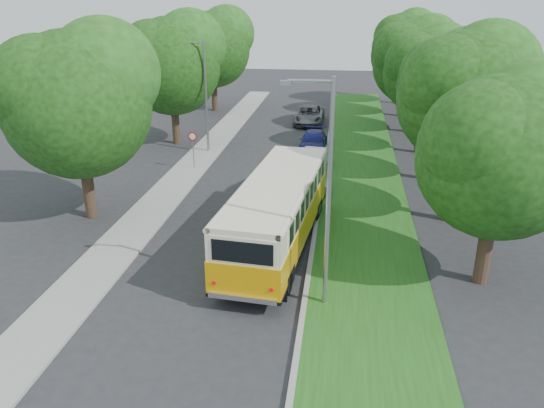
# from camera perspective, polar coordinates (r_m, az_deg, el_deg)

# --- Properties ---
(ground) EXTENTS (120.00, 120.00, 0.00)m
(ground) POSITION_cam_1_polar(r_m,az_deg,el_deg) (21.93, -5.42, -6.45)
(ground) COLOR #29292C
(ground) RESTS_ON ground
(curb) EXTENTS (0.20, 70.00, 0.15)m
(curb) POSITION_cam_1_polar(r_m,az_deg,el_deg) (25.92, 4.84, -1.64)
(curb) COLOR gray
(curb) RESTS_ON ground
(grass_verge) EXTENTS (4.50, 70.00, 0.13)m
(grass_verge) POSITION_cam_1_polar(r_m,az_deg,el_deg) (25.93, 10.03, -1.92)
(grass_verge) COLOR #245015
(grass_verge) RESTS_ON ground
(sidewalk) EXTENTS (2.20, 70.00, 0.12)m
(sidewalk) POSITION_cam_1_polar(r_m,az_deg,el_deg) (27.57, -12.86, -0.69)
(sidewalk) COLOR gray
(sidewalk) RESTS_ON ground
(treeline) EXTENTS (24.27, 41.91, 9.46)m
(treeline) POSITION_cam_1_polar(r_m,az_deg,el_deg) (37.07, 5.62, 14.81)
(treeline) COLOR #332319
(treeline) RESTS_ON ground
(lamppost_near) EXTENTS (1.71, 0.16, 8.00)m
(lamppost_near) POSITION_cam_1_polar(r_m,az_deg,el_deg) (17.34, 5.85, 1.55)
(lamppost_near) COLOR gray
(lamppost_near) RESTS_ON ground
(lamppost_far) EXTENTS (1.71, 0.16, 7.50)m
(lamppost_far) POSITION_cam_1_polar(r_m,az_deg,el_deg) (36.55, -7.28, 11.77)
(lamppost_far) COLOR gray
(lamppost_far) RESTS_ON ground
(warning_sign) EXTENTS (0.56, 0.10, 2.50)m
(warning_sign) POSITION_cam_1_polar(r_m,az_deg,el_deg) (33.23, -8.51, 6.46)
(warning_sign) COLOR gray
(warning_sign) RESTS_ON ground
(vintage_bus) EXTENTS (3.77, 10.92, 3.18)m
(vintage_bus) POSITION_cam_1_polar(r_m,az_deg,el_deg) (22.48, 0.58, -1.12)
(vintage_bus) COLOR #E89F07
(vintage_bus) RESTS_ON ground
(car_silver) EXTENTS (2.61, 4.09, 1.30)m
(car_silver) POSITION_cam_1_polar(r_m,az_deg,el_deg) (30.16, 4.26, 2.96)
(car_silver) COLOR #9FA0A4
(car_silver) RESTS_ON ground
(car_white) EXTENTS (2.08, 4.17, 1.31)m
(car_white) POSITION_cam_1_polar(r_m,az_deg,el_deg) (33.21, 4.45, 4.74)
(car_white) COLOR silver
(car_white) RESTS_ON ground
(car_blue) EXTENTS (1.89, 4.48, 1.29)m
(car_blue) POSITION_cam_1_polar(r_m,az_deg,el_deg) (37.63, 4.50, 6.75)
(car_blue) COLOR navy
(car_blue) RESTS_ON ground
(car_grey) EXTENTS (2.42, 5.21, 1.44)m
(car_grey) POSITION_cam_1_polar(r_m,az_deg,el_deg) (45.61, 4.02, 9.52)
(car_grey) COLOR #525559
(car_grey) RESTS_ON ground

